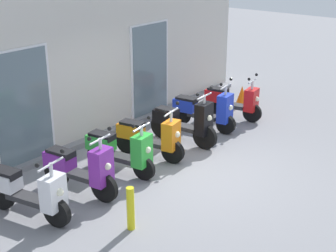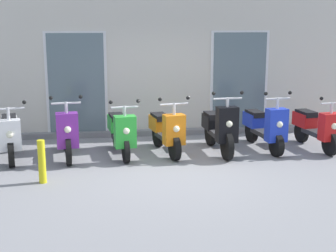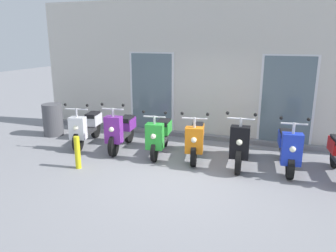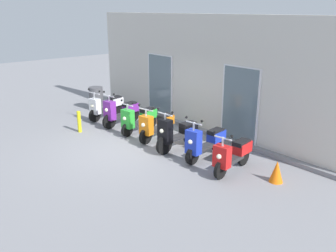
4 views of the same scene
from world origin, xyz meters
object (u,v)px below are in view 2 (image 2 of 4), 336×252
(scooter_black, at_px, (219,128))
(curb_bollard, at_px, (42,162))
(scooter_green, at_px, (121,131))
(scooter_blue, at_px, (265,127))
(scooter_red, at_px, (316,126))
(scooter_white, at_px, (10,134))
(scooter_purple, at_px, (66,132))
(scooter_orange, at_px, (166,130))

(scooter_black, xyz_separation_m, curb_bollard, (-3.19, -1.39, -0.14))
(scooter_green, bearing_deg, scooter_blue, 1.92)
(scooter_black, bearing_deg, scooter_red, 1.15)
(scooter_white, xyz_separation_m, scooter_purple, (1.03, -0.06, 0.03))
(scooter_green, relative_size, scooter_red, 1.00)
(scooter_green, distance_m, scooter_blue, 2.86)
(curb_bollard, bearing_deg, scooter_red, 15.43)
(scooter_orange, bearing_deg, scooter_blue, 1.76)
(scooter_black, xyz_separation_m, scooter_blue, (0.96, 0.15, -0.03))
(scooter_red, bearing_deg, scooter_green, 179.85)
(scooter_purple, relative_size, scooter_black, 0.97)
(scooter_green, relative_size, scooter_blue, 0.94)
(scooter_purple, bearing_deg, scooter_black, -0.43)
(scooter_purple, xyz_separation_m, scooter_black, (2.91, -0.02, -0.01))
(scooter_purple, distance_m, scooter_blue, 3.87)
(scooter_white, xyz_separation_m, scooter_green, (2.04, -0.04, 0.01))
(scooter_black, bearing_deg, scooter_blue, 8.64)
(scooter_black, distance_m, scooter_blue, 0.97)
(scooter_white, bearing_deg, scooter_orange, -0.03)
(scooter_purple, bearing_deg, scooter_blue, 1.83)
(scooter_green, relative_size, curb_bollard, 2.15)
(scooter_purple, distance_m, scooter_red, 4.89)
(curb_bollard, bearing_deg, scooter_black, 23.53)
(scooter_orange, bearing_deg, scooter_white, 179.97)
(scooter_purple, height_order, scooter_orange, scooter_purple)
(scooter_white, xyz_separation_m, scooter_black, (3.94, -0.09, 0.02))
(scooter_black, height_order, curb_bollard, scooter_black)
(scooter_white, xyz_separation_m, scooter_blue, (4.90, 0.06, -0.00))
(scooter_blue, bearing_deg, scooter_white, -179.30)
(scooter_red, bearing_deg, scooter_blue, 174.14)
(scooter_blue, bearing_deg, scooter_orange, -178.24)
(scooter_orange, height_order, scooter_red, scooter_orange)
(scooter_orange, xyz_separation_m, curb_bollard, (-2.16, -1.47, -0.10))
(scooter_black, bearing_deg, curb_bollard, -156.47)
(scooter_white, height_order, curb_bollard, scooter_white)
(scooter_white, height_order, scooter_purple, scooter_purple)
(scooter_white, bearing_deg, scooter_blue, 0.70)
(scooter_black, relative_size, curb_bollard, 2.33)
(scooter_black, relative_size, scooter_red, 1.08)
(scooter_white, distance_m, scooter_blue, 4.90)
(scooter_orange, height_order, curb_bollard, scooter_orange)
(scooter_white, distance_m, curb_bollard, 1.66)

